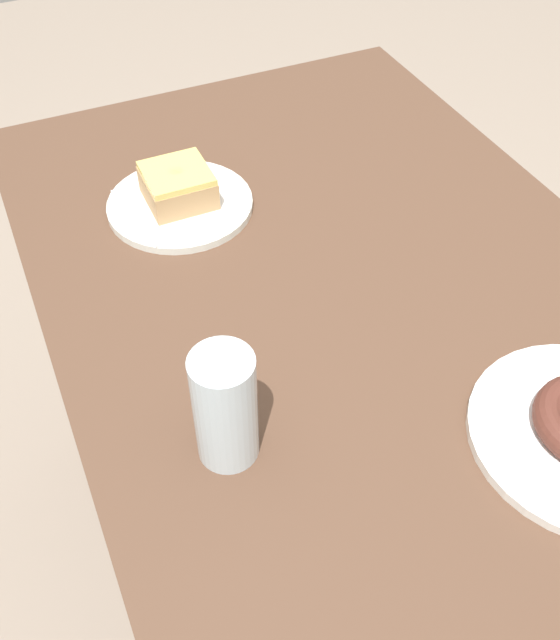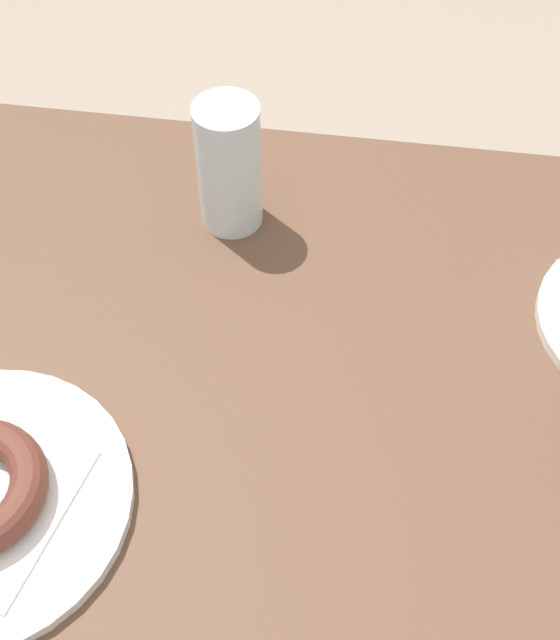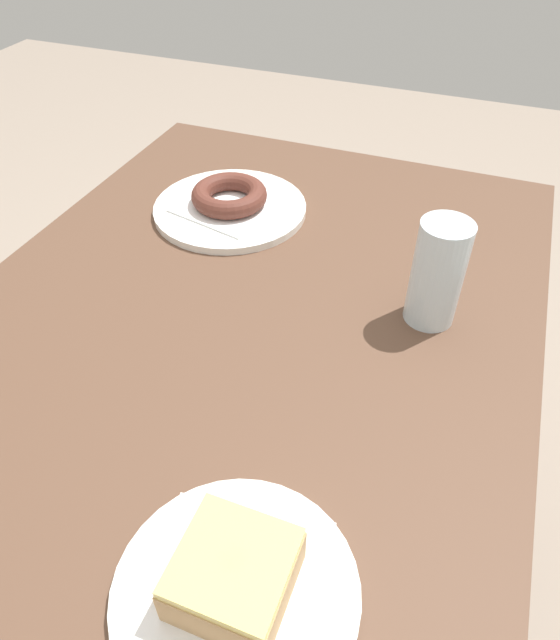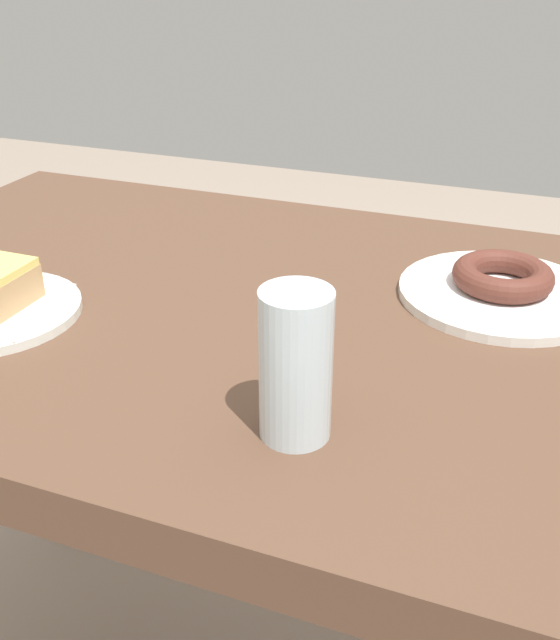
# 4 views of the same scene
# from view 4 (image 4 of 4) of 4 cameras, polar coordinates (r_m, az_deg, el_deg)

# --- Properties ---
(table) EXTENTS (1.11, 0.71, 0.76)m
(table) POSITION_cam_4_polar(r_m,az_deg,el_deg) (0.91, -3.06, -4.71)
(table) COLOR brown
(table) RESTS_ON ground_plane
(plate_chocolate_ring) EXTENTS (0.24, 0.24, 0.01)m
(plate_chocolate_ring) POSITION_cam_4_polar(r_m,az_deg,el_deg) (0.89, 16.89, 1.99)
(plate_chocolate_ring) COLOR white
(plate_chocolate_ring) RESTS_ON table
(napkin_chocolate_ring) EXTENTS (0.17, 0.17, 0.00)m
(napkin_chocolate_ring) POSITION_cam_4_polar(r_m,az_deg,el_deg) (0.89, 16.95, 2.41)
(napkin_chocolate_ring) COLOR white
(napkin_chocolate_ring) RESTS_ON plate_chocolate_ring
(donut_chocolate_ring) EXTENTS (0.12, 0.12, 0.03)m
(donut_chocolate_ring) POSITION_cam_4_polar(r_m,az_deg,el_deg) (0.88, 17.10, 3.35)
(donut_chocolate_ring) COLOR #5B2D23
(donut_chocolate_ring) RESTS_ON napkin_chocolate_ring
(water_glass) EXTENTS (0.06, 0.06, 0.13)m
(water_glass) POSITION_cam_4_polar(r_m,az_deg,el_deg) (0.59, 1.23, -3.61)
(water_glass) COLOR silver
(water_glass) RESTS_ON table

